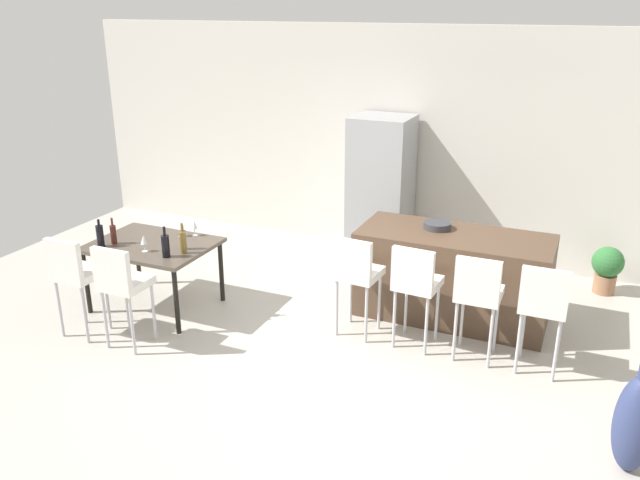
{
  "coord_description": "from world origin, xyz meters",
  "views": [
    {
      "loc": [
        1.98,
        -5.12,
        3.15
      ],
      "look_at": [
        -0.52,
        0.55,
        0.85
      ],
      "focal_mm": 36.19,
      "sensor_mm": 36.0,
      "label": 1
    }
  ],
  "objects_px": {
    "kitchen_island": "(452,276)",
    "wine_bottle_corner": "(100,236)",
    "bar_chair_far": "(544,302)",
    "wine_glass_end": "(144,240)",
    "wine_bottle_right": "(113,234)",
    "potted_plant": "(607,267)",
    "dining_chair_near": "(74,271)",
    "floor_vase": "(635,423)",
    "bar_chair_left": "(356,271)",
    "wine_bottle_near": "(183,242)",
    "bar_chair_right": "(478,291)",
    "bar_chair_middle": "(416,281)",
    "wine_bottle_far": "(183,240)",
    "wine_bottle_middle": "(166,246)",
    "fruit_bowl": "(437,225)",
    "dining_chair_far": "(121,281)",
    "wine_glass_left": "(194,225)",
    "dining_table": "(153,249)",
    "refrigerator": "(381,189)",
    "wine_glass_inner": "(181,226)"
  },
  "relations": [
    {
      "from": "floor_vase",
      "to": "wine_glass_inner",
      "type": "bearing_deg",
      "value": 166.22
    },
    {
      "from": "dining_chair_far",
      "to": "wine_bottle_corner",
      "type": "bearing_deg",
      "value": 142.35
    },
    {
      "from": "wine_bottle_right",
      "to": "wine_bottle_corner",
      "type": "height_order",
      "value": "wine_bottle_corner"
    },
    {
      "from": "wine_bottle_right",
      "to": "fruit_bowl",
      "type": "bearing_deg",
      "value": 23.28
    },
    {
      "from": "dining_chair_far",
      "to": "wine_bottle_middle",
      "type": "xyz_separation_m",
      "value": [
        0.09,
        0.58,
        0.16
      ]
    },
    {
      "from": "dining_chair_near",
      "to": "wine_glass_end",
      "type": "xyz_separation_m",
      "value": [
        0.37,
        0.62,
        0.17
      ]
    },
    {
      "from": "bar_chair_far",
      "to": "wine_bottle_right",
      "type": "height_order",
      "value": "bar_chair_far"
    },
    {
      "from": "bar_chair_right",
      "to": "wine_bottle_far",
      "type": "xyz_separation_m",
      "value": [
        -2.98,
        -0.28,
        0.15
      ]
    },
    {
      "from": "wine_glass_inner",
      "to": "bar_chair_left",
      "type": "bearing_deg",
      "value": -0.95
    },
    {
      "from": "wine_bottle_right",
      "to": "wine_glass_end",
      "type": "distance_m",
      "value": 0.44
    },
    {
      "from": "wine_bottle_far",
      "to": "potted_plant",
      "type": "xyz_separation_m",
      "value": [
        4.07,
        2.37,
        -0.53
      ]
    },
    {
      "from": "dining_chair_near",
      "to": "bar_chair_right",
      "type": "bearing_deg",
      "value": 16.85
    },
    {
      "from": "fruit_bowl",
      "to": "potted_plant",
      "type": "xyz_separation_m",
      "value": [
        1.71,
        1.19,
        -0.64
      ]
    },
    {
      "from": "wine_glass_end",
      "to": "potted_plant",
      "type": "height_order",
      "value": "wine_glass_end"
    },
    {
      "from": "dining_chair_near",
      "to": "wine_glass_left",
      "type": "bearing_deg",
      "value": 65.22
    },
    {
      "from": "bar_chair_far",
      "to": "wine_glass_end",
      "type": "relative_size",
      "value": 6.03
    },
    {
      "from": "bar_chair_middle",
      "to": "wine_bottle_corner",
      "type": "xyz_separation_m",
      "value": [
        -3.23,
        -0.57,
        0.16
      ]
    },
    {
      "from": "bar_chair_far",
      "to": "dining_chair_near",
      "type": "bearing_deg",
      "value": -165.28
    },
    {
      "from": "bar_chair_left",
      "to": "wine_bottle_near",
      "type": "relative_size",
      "value": 3.25
    },
    {
      "from": "wine_glass_left",
      "to": "floor_vase",
      "type": "xyz_separation_m",
      "value": [
        4.43,
        -1.19,
        -0.47
      ]
    },
    {
      "from": "wine_bottle_right",
      "to": "wine_bottle_corner",
      "type": "relative_size",
      "value": 0.96
    },
    {
      "from": "dining_table",
      "to": "wine_bottle_right",
      "type": "height_order",
      "value": "wine_bottle_right"
    },
    {
      "from": "wine_bottle_middle",
      "to": "wine_bottle_right",
      "type": "bearing_deg",
      "value": 173.11
    },
    {
      "from": "dining_chair_far",
      "to": "wine_glass_left",
      "type": "bearing_deg",
      "value": 90.2
    },
    {
      "from": "dining_chair_near",
      "to": "wine_bottle_middle",
      "type": "distance_m",
      "value": 0.9
    },
    {
      "from": "bar_chair_left",
      "to": "dining_chair_near",
      "type": "height_order",
      "value": "same"
    },
    {
      "from": "bar_chair_middle",
      "to": "refrigerator",
      "type": "distance_m",
      "value": 2.37
    },
    {
      "from": "kitchen_island",
      "to": "wine_bottle_corner",
      "type": "relative_size",
      "value": 6.56
    },
    {
      "from": "dining_chair_far",
      "to": "wine_bottle_corner",
      "type": "relative_size",
      "value": 3.51
    },
    {
      "from": "bar_chair_right",
      "to": "potted_plant",
      "type": "xyz_separation_m",
      "value": [
        1.09,
        2.09,
        -0.38
      ]
    },
    {
      "from": "refrigerator",
      "to": "kitchen_island",
      "type": "bearing_deg",
      "value": -46.2
    },
    {
      "from": "wine_bottle_right",
      "to": "potted_plant",
      "type": "distance_m",
      "value": 5.49
    },
    {
      "from": "bar_chair_middle",
      "to": "wine_bottle_far",
      "type": "distance_m",
      "value": 2.42
    },
    {
      "from": "bar_chair_right",
      "to": "refrigerator",
      "type": "height_order",
      "value": "refrigerator"
    },
    {
      "from": "wine_glass_inner",
      "to": "fruit_bowl",
      "type": "xyz_separation_m",
      "value": [
        2.61,
        0.87,
        0.09
      ]
    },
    {
      "from": "wine_bottle_right",
      "to": "fruit_bowl",
      "type": "distance_m",
      "value": 3.41
    },
    {
      "from": "wine_glass_inner",
      "to": "refrigerator",
      "type": "xyz_separation_m",
      "value": [
        1.59,
        2.07,
        0.06
      ]
    },
    {
      "from": "bar_chair_far",
      "to": "wine_bottle_far",
      "type": "bearing_deg",
      "value": -175.47
    },
    {
      "from": "wine_glass_end",
      "to": "wine_glass_inner",
      "type": "xyz_separation_m",
      "value": [
        0.08,
        0.53,
        0.0
      ]
    },
    {
      "from": "fruit_bowl",
      "to": "potted_plant",
      "type": "relative_size",
      "value": 0.52
    },
    {
      "from": "potted_plant",
      "to": "fruit_bowl",
      "type": "bearing_deg",
      "value": -145.14
    },
    {
      "from": "bar_chair_right",
      "to": "wine_bottle_corner",
      "type": "distance_m",
      "value": 3.86
    },
    {
      "from": "wine_glass_inner",
      "to": "fruit_bowl",
      "type": "relative_size",
      "value": 0.61
    },
    {
      "from": "bar_chair_middle",
      "to": "bar_chair_right",
      "type": "height_order",
      "value": "same"
    },
    {
      "from": "bar_chair_left",
      "to": "dining_chair_near",
      "type": "bearing_deg",
      "value": -156.0
    },
    {
      "from": "wine_bottle_near",
      "to": "bar_chair_far",
      "type": "bearing_deg",
      "value": 6.18
    },
    {
      "from": "kitchen_island",
      "to": "wine_bottle_right",
      "type": "xyz_separation_m",
      "value": [
        -3.34,
        -1.25,
        0.39
      ]
    },
    {
      "from": "bar_chair_middle",
      "to": "potted_plant",
      "type": "relative_size",
      "value": 1.9
    },
    {
      "from": "wine_bottle_corner",
      "to": "potted_plant",
      "type": "relative_size",
      "value": 0.54
    },
    {
      "from": "dining_chair_near",
      "to": "floor_vase",
      "type": "relative_size",
      "value": 1.16
    }
  ]
}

